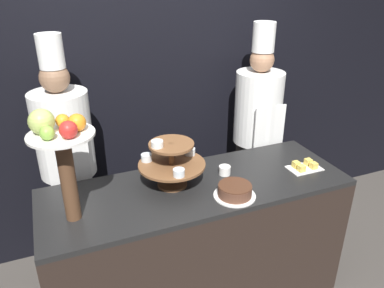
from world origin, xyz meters
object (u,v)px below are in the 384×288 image
object	(u,v)px
tiered_stand	(171,161)
cake_round	(235,191)
chef_left	(67,158)
fruit_pedestal	(61,147)
cake_square_tray	(305,166)
chef_center_left	(257,127)
cup_white	(225,170)

from	to	relation	value
tiered_stand	cake_round	bearing A→B (deg)	-40.76
chef_left	fruit_pedestal	bearing A→B (deg)	-93.75
cake_square_tray	fruit_pedestal	bearing A→B (deg)	179.17
fruit_pedestal	cake_square_tray	distance (m)	1.62
cake_round	fruit_pedestal	bearing A→B (deg)	171.08
tiered_stand	chef_left	size ratio (longest dim) A/B	0.23
tiered_stand	cake_square_tray	bearing A→B (deg)	-8.77
tiered_stand	chef_center_left	size ratio (longest dim) A/B	0.23
fruit_pedestal	cup_white	xyz separation A→B (m)	(1.02, 0.12, -0.41)
fruit_pedestal	chef_center_left	world-z (taller)	chef_center_left
cake_round	cake_square_tray	size ratio (longest dim) A/B	1.13
chef_left	chef_center_left	bearing A→B (deg)	-0.00
tiered_stand	cake_round	world-z (taller)	tiered_stand
chef_center_left	cup_white	bearing A→B (deg)	-137.69
tiered_stand	cake_round	distance (m)	0.44
tiered_stand	cake_square_tray	world-z (taller)	tiered_stand
fruit_pedestal	chef_left	xyz separation A→B (m)	(0.04, 0.62, -0.37)
fruit_pedestal	cake_round	xyz separation A→B (m)	(0.95, -0.15, -0.40)
tiered_stand	chef_center_left	xyz separation A→B (m)	(0.93, 0.50, -0.11)
tiered_stand	cup_white	xyz separation A→B (m)	(0.38, -0.00, -0.14)
cake_round	chef_left	bearing A→B (deg)	139.77
cake_round	chef_center_left	xyz separation A→B (m)	(0.62, 0.77, 0.03)
cake_round	chef_center_left	size ratio (longest dim) A/B	0.14
cup_white	chef_left	xyz separation A→B (m)	(-0.97, 0.50, 0.04)
fruit_pedestal	chef_left	size ratio (longest dim) A/B	0.34
chef_left	chef_center_left	size ratio (longest dim) A/B	1.00
cake_round	cup_white	bearing A→B (deg)	76.10
fruit_pedestal	cake_square_tray	size ratio (longest dim) A/B	2.80
cake_round	chef_left	xyz separation A→B (m)	(-0.91, 0.77, 0.03)
tiered_stand	chef_left	bearing A→B (deg)	140.05
tiered_stand	fruit_pedestal	size ratio (longest dim) A/B	0.66
cake_round	cake_square_tray	xyz separation A→B (m)	(0.62, 0.13, -0.02)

